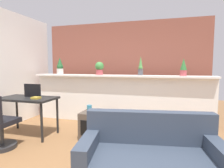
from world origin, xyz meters
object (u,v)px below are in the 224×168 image
desk (27,102)px  side_cube_shelf (92,125)px  vase_on_shelf (89,109)px  potted_plant_1 (99,68)px  potted_plant_2 (141,67)px  potted_plant_0 (60,67)px  book_on_desk (36,98)px  couch (150,161)px  tv_monitor (32,90)px  potted_plant_3 (183,67)px

desk → side_cube_shelf: 1.36m
vase_on_shelf → potted_plant_1: bearing=99.1°
potted_plant_2 → side_cube_shelf: bearing=-126.2°
potted_plant_0 → book_on_desk: 1.42m
desk → couch: 2.65m
couch → desk: bearing=159.0°
potted_plant_1 → tv_monitor: potted_plant_1 is taller
potted_plant_3 → tv_monitor: bearing=-158.8°
potted_plant_1 → vase_on_shelf: bearing=-80.9°
potted_plant_0 → potted_plant_1: 1.07m
potted_plant_0 → potted_plant_3: bearing=0.2°
potted_plant_2 → potted_plant_3: potted_plant_2 is taller
potted_plant_2 → vase_on_shelf: size_ratio=3.12×
book_on_desk → vase_on_shelf: bearing=14.0°
potted_plant_3 → potted_plant_1: bearing=-179.1°
potted_plant_3 → vase_on_shelf: bearing=-148.5°
potted_plant_1 → side_cube_shelf: size_ratio=0.61×
potted_plant_1 → book_on_desk: (-0.81, -1.26, -0.55)m
potted_plant_2 → potted_plant_3: size_ratio=1.18×
potted_plant_0 → vase_on_shelf: 1.79m
potted_plant_3 → book_on_desk: 3.03m
desk → book_on_desk: 0.30m
vase_on_shelf → book_on_desk: size_ratio=0.95×
potted_plant_2 → potted_plant_3: (0.91, -0.03, 0.01)m
desk → vase_on_shelf: size_ratio=7.91×
potted_plant_1 → vase_on_shelf: potted_plant_1 is taller
potted_plant_1 → side_cube_shelf: 1.47m
couch → tv_monitor: bearing=156.8°
potted_plant_0 → side_cube_shelf: bearing=-38.3°
side_cube_shelf → vase_on_shelf: 0.32m
potted_plant_1 → vase_on_shelf: size_ratio=2.21×
tv_monitor → book_on_desk: (0.21, -0.16, -0.11)m
side_cube_shelf → potted_plant_2: bearing=53.8°
potted_plant_0 → vase_on_shelf: size_ratio=3.05×
potted_plant_0 → potted_plant_3: size_ratio=1.15×
potted_plant_1 → vase_on_shelf: 1.27m
potted_plant_3 → potted_plant_0: bearing=-179.8°
potted_plant_1 → book_on_desk: size_ratio=2.10×
potted_plant_1 → couch: potted_plant_1 is taller
potted_plant_0 → potted_plant_3: 2.94m
desk → tv_monitor: size_ratio=3.03×
desk → vase_on_shelf: desk is taller
potted_plant_3 → couch: bearing=-103.1°
potted_plant_3 → desk: (-2.95, -1.20, -0.68)m
tv_monitor → vase_on_shelf: tv_monitor is taller
potted_plant_3 → couch: size_ratio=0.22×
side_cube_shelf → vase_on_shelf: vase_on_shelf is taller
potted_plant_2 → side_cube_shelf: (-0.77, -1.05, -1.08)m
vase_on_shelf → couch: couch is taller
tv_monitor → vase_on_shelf: (1.18, 0.08, -0.31)m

